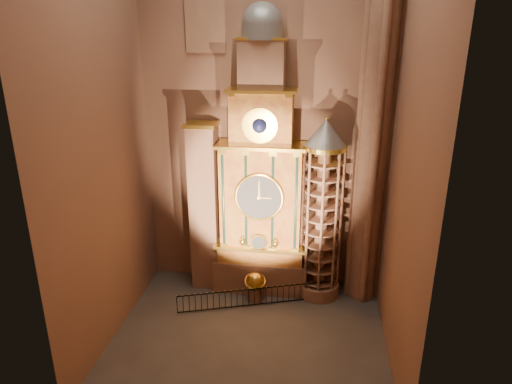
# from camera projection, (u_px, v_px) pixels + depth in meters

# --- Properties ---
(floor) EXTENTS (14.00, 14.00, 0.00)m
(floor) POSITION_uv_depth(u_px,v_px,m) (249.00, 337.00, 23.76)
(floor) COLOR #383330
(floor) RESTS_ON ground
(wall_back) EXTENTS (22.00, 0.00, 22.00)m
(wall_back) POSITION_uv_depth(u_px,v_px,m) (264.00, 107.00, 25.66)
(wall_back) COLOR #865C48
(wall_back) RESTS_ON floor
(wall_left) EXTENTS (0.00, 22.00, 22.00)m
(wall_left) POSITION_uv_depth(u_px,v_px,m) (97.00, 124.00, 20.95)
(wall_left) COLOR #865C48
(wall_left) RESTS_ON floor
(wall_right) EXTENTS (0.00, 22.00, 22.00)m
(wall_right) POSITION_uv_depth(u_px,v_px,m) (412.00, 133.00, 19.17)
(wall_right) COLOR #865C48
(wall_right) RESTS_ON floor
(astronomical_clock) EXTENTS (5.60, 2.41, 16.70)m
(astronomical_clock) POSITION_uv_depth(u_px,v_px,m) (261.00, 185.00, 26.15)
(astronomical_clock) COLOR #8C634C
(astronomical_clock) RESTS_ON floor
(portrait_tower) EXTENTS (1.80, 1.60, 10.20)m
(portrait_tower) POSITION_uv_depth(u_px,v_px,m) (205.00, 207.00, 27.11)
(portrait_tower) COLOR #8C634C
(portrait_tower) RESTS_ON floor
(stair_turret) EXTENTS (2.50, 2.50, 10.80)m
(stair_turret) POSITION_uv_depth(u_px,v_px,m) (322.00, 213.00, 25.93)
(stair_turret) COLOR #8C634C
(stair_turret) RESTS_ON floor
(gothic_pier) EXTENTS (2.04, 2.04, 22.00)m
(gothic_pier) POSITION_uv_depth(u_px,v_px,m) (377.00, 112.00, 23.96)
(gothic_pier) COLOR #8C634C
(gothic_pier) RESTS_ON floor
(stained_glass_window) EXTENTS (2.20, 0.14, 5.20)m
(stained_glass_window) POSITION_uv_depth(u_px,v_px,m) (204.00, 2.00, 24.14)
(stained_glass_window) COLOR navy
(stained_glass_window) RESTS_ON wall_back
(celestial_globe) EXTENTS (1.36, 1.29, 1.79)m
(celestial_globe) POSITION_uv_depth(u_px,v_px,m) (255.00, 284.00, 26.65)
(celestial_globe) COLOR #8C634C
(celestial_globe) RESTS_ON floor
(iron_railing) EXTENTS (8.71, 2.91, 1.10)m
(iron_railing) POSITION_uv_depth(u_px,v_px,m) (257.00, 297.00, 26.24)
(iron_railing) COLOR black
(iron_railing) RESTS_ON floor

